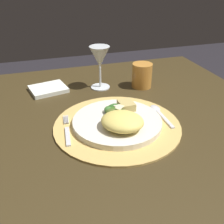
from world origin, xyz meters
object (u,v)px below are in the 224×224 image
napkin (48,89)px  amber_tumbler (142,75)px  wine_glass (100,59)px  dining_table (96,163)px  fork (67,131)px  dinner_plate (117,122)px  spoon (158,112)px

napkin → amber_tumbler: 0.35m
napkin → wine_glass: 0.22m
dining_table → fork: bearing=-146.3°
dining_table → fork: 0.22m
dining_table → amber_tumbler: amber_tumbler is taller
dining_table → napkin: (-0.12, 0.24, 0.18)m
dining_table → dinner_plate: size_ratio=4.50×
fork → spoon: (0.29, 0.03, -0.00)m
spoon → amber_tumbler: (0.03, 0.21, 0.04)m
fork → amber_tumbler: 0.40m
wine_glass → spoon: bearing=-64.5°
wine_glass → amber_tumbler: 0.17m
napkin → wine_glass: bearing=-8.3°
fork → amber_tumbler: amber_tumbler is taller
wine_glass → dinner_plate: bearing=-95.1°
napkin → amber_tumbler: size_ratio=1.39×
spoon → napkin: (-0.31, 0.28, -0.00)m
spoon → wine_glass: wine_glass is taller
dining_table → amber_tumbler: 0.36m
dinner_plate → fork: (-0.14, 0.00, -0.01)m
dinner_plate → napkin: size_ratio=2.03×
dinner_plate → spoon: bearing=11.2°
wine_glass → fork: bearing=-121.5°
dinner_plate → napkin: dinner_plate is taller
spoon → amber_tumbler: 0.22m
dinner_plate → fork: 0.14m
dining_table → napkin: bearing=115.7°
dinner_plate → spoon: (0.14, 0.03, -0.01)m
dining_table → spoon: bearing=-10.8°
dining_table → spoon: (0.19, -0.04, 0.19)m
fork → wine_glass: (0.17, 0.28, 0.10)m
dining_table → fork: size_ratio=7.39×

